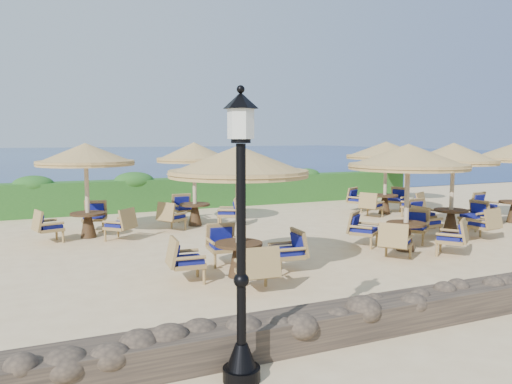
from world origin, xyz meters
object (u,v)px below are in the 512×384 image
at_px(cafe_set_0, 238,187).
at_px(cafe_set_5, 386,164).
at_px(cafe_set_2, 453,174).
at_px(cafe_set_3, 86,171).
at_px(cafe_set_4, 194,170).
at_px(extra_parasol, 406,152).
at_px(cafe_set_1, 408,176).
at_px(lamp_post, 241,250).

relative_size(cafe_set_0, cafe_set_5, 0.98).
height_order(cafe_set_2, cafe_set_5, same).
xyz_separation_m(cafe_set_3, cafe_set_4, (3.30, 0.62, -0.09)).
xyz_separation_m(extra_parasol, cafe_set_0, (-11.02, -7.97, -0.34)).
bearing_deg(cafe_set_0, cafe_set_2, 13.24).
bearing_deg(cafe_set_1, cafe_set_2, 24.57).
xyz_separation_m(cafe_set_1, cafe_set_5, (3.34, 5.06, -0.01)).
height_order(cafe_set_2, cafe_set_4, same).
distance_m(lamp_post, cafe_set_4, 10.35).
bearing_deg(cafe_set_2, cafe_set_1, -155.43).
xyz_separation_m(extra_parasol, cafe_set_3, (-13.41, -2.57, -0.29)).
xyz_separation_m(cafe_set_3, cafe_set_5, (10.41, 0.16, -0.04)).
distance_m(lamp_post, cafe_set_5, 13.56).
bearing_deg(cafe_set_5, extra_parasol, 38.80).
distance_m(cafe_set_4, cafe_set_5, 7.12).
height_order(extra_parasol, cafe_set_3, cafe_set_3).
distance_m(lamp_post, cafe_set_2, 10.67).
distance_m(lamp_post, extra_parasol, 17.41).
distance_m(lamp_post, cafe_set_0, 4.34).
bearing_deg(cafe_set_2, cafe_set_4, 146.62).
relative_size(cafe_set_2, cafe_set_5, 0.99).
distance_m(cafe_set_3, cafe_set_4, 3.36).
bearing_deg(extra_parasol, cafe_set_0, -144.11).
bearing_deg(cafe_set_2, cafe_set_5, 80.83).
relative_size(extra_parasol, cafe_set_2, 0.84).
distance_m(extra_parasol, cafe_set_0, 13.60).
bearing_deg(lamp_post, cafe_set_4, 76.07).
height_order(cafe_set_3, cafe_set_5, same).
xyz_separation_m(cafe_set_1, cafe_set_4, (-3.76, 5.52, -0.06)).
height_order(cafe_set_1, cafe_set_4, same).
bearing_deg(cafe_set_3, extra_parasol, 10.86).
xyz_separation_m(cafe_set_0, cafe_set_2, (7.40, 1.74, -0.08)).
bearing_deg(cafe_set_5, cafe_set_3, -179.14).
bearing_deg(cafe_set_4, extra_parasol, 10.95).
height_order(lamp_post, extra_parasol, lamp_post).
relative_size(extra_parasol, cafe_set_5, 0.83).
relative_size(extra_parasol, cafe_set_3, 0.86).
bearing_deg(extra_parasol, cafe_set_2, -120.16).
distance_m(cafe_set_1, cafe_set_3, 8.60).
distance_m(lamp_post, cafe_set_1, 7.72).
distance_m(extra_parasol, cafe_set_2, 7.22).
distance_m(cafe_set_0, cafe_set_4, 6.08).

